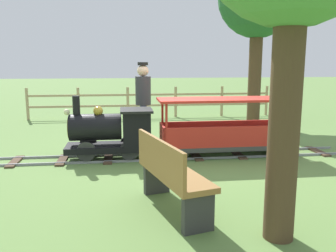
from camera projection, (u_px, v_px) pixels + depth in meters
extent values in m
plane|color=#608442|center=(182.00, 157.00, 6.23)|extent=(60.00, 60.00, 0.00)
cube|color=gray|center=(176.00, 159.00, 6.00)|extent=(0.03, 6.05, 0.04)
cube|color=gray|center=(173.00, 153.00, 6.42)|extent=(0.03, 6.05, 0.04)
cube|color=#4C3828|center=(318.00, 151.00, 6.55)|extent=(0.67, 0.14, 0.03)
cube|color=#4C3828|center=(278.00, 153.00, 6.45)|extent=(0.67, 0.14, 0.03)
cube|color=#4C3828|center=(238.00, 154.00, 6.36)|extent=(0.67, 0.14, 0.03)
cube|color=#4C3828|center=(196.00, 155.00, 6.26)|extent=(0.67, 0.14, 0.03)
cube|color=#4C3828|center=(153.00, 157.00, 6.16)|extent=(0.67, 0.14, 0.03)
cube|color=#4C3828|center=(108.00, 158.00, 6.07)|extent=(0.67, 0.14, 0.03)
cube|color=#4C3828|center=(62.00, 160.00, 5.97)|extent=(0.67, 0.14, 0.03)
cube|color=#4C3828|center=(15.00, 162.00, 5.88)|extent=(0.67, 0.14, 0.03)
cube|color=black|center=(108.00, 147.00, 6.04)|extent=(0.55, 1.40, 0.10)
cylinder|color=black|center=(96.00, 127.00, 5.95)|extent=(0.44, 0.85, 0.44)
cylinder|color=#B7932D|center=(69.00, 128.00, 5.89)|extent=(0.37, 0.02, 0.37)
cylinder|color=black|center=(76.00, 105.00, 5.84)|extent=(0.12, 0.12, 0.30)
sphere|color=#B7932D|center=(98.00, 111.00, 5.91)|extent=(0.16, 0.16, 0.16)
cube|color=black|center=(136.00, 128.00, 6.04)|extent=(0.55, 0.45, 0.55)
cube|color=black|center=(136.00, 110.00, 5.99)|extent=(0.63, 0.53, 0.04)
sphere|color=#F2EAB2|center=(67.00, 112.00, 5.84)|extent=(0.10, 0.10, 0.10)
cylinder|color=#2D2D2D|center=(86.00, 152.00, 5.78)|extent=(0.05, 0.32, 0.32)
cylinder|color=#2D2D2D|center=(88.00, 146.00, 6.20)|extent=(0.05, 0.32, 0.32)
cylinder|color=#2D2D2D|center=(130.00, 150.00, 5.87)|extent=(0.05, 0.32, 0.32)
cylinder|color=#2D2D2D|center=(129.00, 144.00, 6.29)|extent=(0.05, 0.32, 0.32)
cube|color=#3F3F3F|center=(225.00, 145.00, 6.30)|extent=(0.63, 2.25, 0.08)
cube|color=red|center=(230.00, 137.00, 5.97)|extent=(0.04, 2.25, 0.35)
cube|color=red|center=(221.00, 130.00, 6.55)|extent=(0.04, 2.25, 0.35)
cube|color=red|center=(163.00, 135.00, 6.12)|extent=(0.63, 0.04, 0.35)
cube|color=red|center=(285.00, 132.00, 6.40)|extent=(0.63, 0.04, 0.35)
cylinder|color=red|center=(166.00, 126.00, 5.81)|extent=(0.04, 0.04, 0.75)
cylinder|color=red|center=(162.00, 121.00, 6.36)|extent=(0.04, 0.04, 0.75)
cylinder|color=red|center=(292.00, 124.00, 6.08)|extent=(0.04, 0.04, 0.75)
cylinder|color=red|center=(278.00, 118.00, 6.64)|extent=(0.04, 0.04, 0.75)
cube|color=red|center=(226.00, 99.00, 6.15)|extent=(0.73, 2.35, 0.04)
cube|color=brown|center=(265.00, 135.00, 6.36)|extent=(0.47, 0.20, 0.24)
cube|color=brown|center=(239.00, 136.00, 6.30)|extent=(0.47, 0.20, 0.24)
cube|color=brown|center=(212.00, 137.00, 6.24)|extent=(0.47, 0.20, 0.24)
cube|color=brown|center=(184.00, 138.00, 6.18)|extent=(0.47, 0.20, 0.24)
cylinder|color=#262626|center=(183.00, 151.00, 5.99)|extent=(0.04, 0.24, 0.24)
cylinder|color=#262626|center=(179.00, 145.00, 6.41)|extent=(0.04, 0.24, 0.24)
cylinder|color=#262626|center=(273.00, 148.00, 6.19)|extent=(0.04, 0.24, 0.24)
cylinder|color=#262626|center=(263.00, 143.00, 6.61)|extent=(0.04, 0.24, 0.24)
cylinder|color=#282D47|center=(144.00, 126.00, 6.98)|extent=(0.12, 0.12, 0.80)
cylinder|color=#282D47|center=(143.00, 124.00, 7.16)|extent=(0.12, 0.12, 0.80)
cylinder|color=#333338|center=(143.00, 91.00, 6.95)|extent=(0.30, 0.30, 0.55)
sphere|color=beige|center=(143.00, 71.00, 6.88)|extent=(0.22, 0.22, 0.22)
cylinder|color=black|center=(143.00, 64.00, 6.86)|extent=(0.20, 0.20, 0.06)
cube|color=olive|center=(175.00, 174.00, 3.93)|extent=(1.36, 0.72, 0.06)
cube|color=olive|center=(159.00, 158.00, 3.83)|extent=(1.27, 0.37, 0.40)
cube|color=#333333|center=(157.00, 177.00, 4.49)|extent=(0.16, 0.33, 0.42)
cube|color=#333333|center=(198.00, 212.00, 3.45)|extent=(0.16, 0.33, 0.42)
cylinder|color=#4C3823|center=(284.00, 125.00, 3.19)|extent=(0.28, 0.28, 2.15)
cylinder|color=#4C3823|center=(255.00, 76.00, 9.43)|extent=(0.34, 0.34, 2.52)
cylinder|color=tan|center=(266.00, 101.00, 10.99)|extent=(0.08, 0.08, 0.90)
cylinder|color=tan|center=(222.00, 101.00, 10.81)|extent=(0.08, 0.08, 0.90)
cylinder|color=tan|center=(176.00, 102.00, 10.64)|extent=(0.08, 0.08, 0.90)
cylinder|color=tan|center=(128.00, 103.00, 10.46)|extent=(0.08, 0.08, 0.90)
cylinder|color=tan|center=(78.00, 103.00, 10.28)|extent=(0.08, 0.08, 0.90)
cylinder|color=tan|center=(27.00, 104.00, 10.10)|extent=(0.08, 0.08, 0.90)
cube|color=tan|center=(152.00, 95.00, 10.51)|extent=(0.04, 7.05, 0.06)
cube|color=tan|center=(152.00, 105.00, 10.56)|extent=(0.04, 7.05, 0.06)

